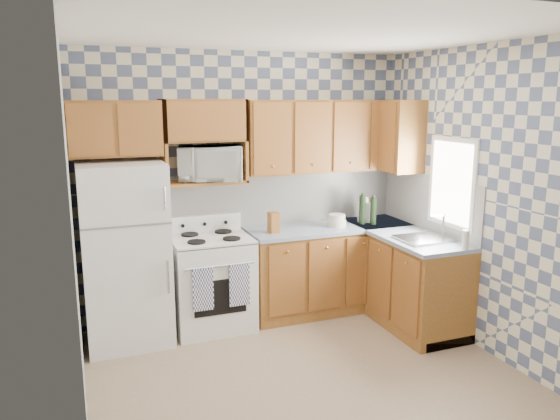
% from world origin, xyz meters
% --- Properties ---
extents(floor, '(3.40, 3.40, 0.00)m').
position_xyz_m(floor, '(0.00, 0.00, 0.00)').
color(floor, '#836C55').
rests_on(floor, ground).
extents(back_wall, '(3.40, 0.02, 2.70)m').
position_xyz_m(back_wall, '(0.00, 1.60, 1.35)').
color(back_wall, slate).
rests_on(back_wall, ground).
extents(right_wall, '(0.02, 3.20, 2.70)m').
position_xyz_m(right_wall, '(1.70, 0.00, 1.35)').
color(right_wall, slate).
rests_on(right_wall, ground).
extents(backsplash_back, '(2.60, 0.02, 0.56)m').
position_xyz_m(backsplash_back, '(0.40, 1.59, 1.20)').
color(backsplash_back, white).
rests_on(backsplash_back, back_wall).
extents(backsplash_right, '(0.02, 1.60, 0.56)m').
position_xyz_m(backsplash_right, '(1.69, 0.80, 1.20)').
color(backsplash_right, white).
rests_on(backsplash_right, right_wall).
extents(refrigerator, '(0.75, 0.70, 1.68)m').
position_xyz_m(refrigerator, '(-1.27, 1.25, 0.84)').
color(refrigerator, silver).
rests_on(refrigerator, floor).
extents(stove_body, '(0.76, 0.65, 0.90)m').
position_xyz_m(stove_body, '(-0.47, 1.28, 0.45)').
color(stove_body, silver).
rests_on(stove_body, floor).
extents(cooktop, '(0.76, 0.65, 0.02)m').
position_xyz_m(cooktop, '(-0.47, 1.28, 0.91)').
color(cooktop, silver).
rests_on(cooktop, stove_body).
extents(backguard, '(0.76, 0.08, 0.17)m').
position_xyz_m(backguard, '(-0.47, 1.55, 1.00)').
color(backguard, silver).
rests_on(backguard, cooktop).
extents(dish_towel_left, '(0.19, 0.02, 0.41)m').
position_xyz_m(dish_towel_left, '(-0.64, 0.93, 0.53)').
color(dish_towel_left, navy).
rests_on(dish_towel_left, stove_body).
extents(dish_towel_right, '(0.19, 0.02, 0.41)m').
position_xyz_m(dish_towel_right, '(-0.29, 0.93, 0.53)').
color(dish_towel_right, navy).
rests_on(dish_towel_right, stove_body).
extents(base_cabinets_back, '(1.75, 0.60, 0.88)m').
position_xyz_m(base_cabinets_back, '(0.82, 1.30, 0.44)').
color(base_cabinets_back, brown).
rests_on(base_cabinets_back, floor).
extents(base_cabinets_right, '(0.60, 1.60, 0.88)m').
position_xyz_m(base_cabinets_right, '(1.40, 0.80, 0.44)').
color(base_cabinets_right, brown).
rests_on(base_cabinets_right, floor).
extents(countertop_back, '(1.77, 0.63, 0.04)m').
position_xyz_m(countertop_back, '(0.82, 1.30, 0.90)').
color(countertop_back, slate).
rests_on(countertop_back, base_cabinets_back).
extents(countertop_right, '(0.63, 1.60, 0.04)m').
position_xyz_m(countertop_right, '(1.40, 0.80, 0.90)').
color(countertop_right, slate).
rests_on(countertop_right, base_cabinets_right).
extents(upper_cabinets_back, '(1.75, 0.33, 0.74)m').
position_xyz_m(upper_cabinets_back, '(0.82, 1.44, 1.85)').
color(upper_cabinets_back, brown).
rests_on(upper_cabinets_back, back_wall).
extents(upper_cabinets_fridge, '(0.82, 0.33, 0.50)m').
position_xyz_m(upper_cabinets_fridge, '(-1.29, 1.44, 1.97)').
color(upper_cabinets_fridge, brown).
rests_on(upper_cabinets_fridge, back_wall).
extents(upper_cabinets_right, '(0.33, 0.70, 0.74)m').
position_xyz_m(upper_cabinets_right, '(1.53, 1.25, 1.85)').
color(upper_cabinets_right, brown).
rests_on(upper_cabinets_right, right_wall).
extents(microwave_shelf, '(0.80, 0.33, 0.03)m').
position_xyz_m(microwave_shelf, '(-0.47, 1.44, 1.44)').
color(microwave_shelf, brown).
rests_on(microwave_shelf, back_wall).
extents(microwave, '(0.69, 0.55, 0.34)m').
position_xyz_m(microwave, '(-0.41, 1.44, 1.62)').
color(microwave, silver).
rests_on(microwave, microwave_shelf).
extents(sink, '(0.48, 0.40, 0.03)m').
position_xyz_m(sink, '(1.40, 0.45, 0.93)').
color(sink, '#B7B7BC').
rests_on(sink, countertop_right).
extents(window, '(0.02, 0.66, 0.86)m').
position_xyz_m(window, '(1.69, 0.45, 1.45)').
color(window, white).
rests_on(window, right_wall).
extents(bottle_0, '(0.07, 0.07, 0.31)m').
position_xyz_m(bottle_0, '(1.18, 1.25, 1.07)').
color(bottle_0, black).
rests_on(bottle_0, countertop_back).
extents(bottle_1, '(0.07, 0.07, 0.28)m').
position_xyz_m(bottle_1, '(1.28, 1.19, 1.06)').
color(bottle_1, black).
rests_on(bottle_1, countertop_back).
extents(bottle_2, '(0.07, 0.07, 0.26)m').
position_xyz_m(bottle_2, '(1.33, 1.29, 1.05)').
color(bottle_2, '#632C0E').
rests_on(bottle_2, countertop_back).
extents(knife_block, '(0.11, 0.11, 0.21)m').
position_xyz_m(knife_block, '(0.16, 1.22, 1.02)').
color(knife_block, brown).
rests_on(knife_block, countertop_back).
extents(electric_kettle, '(0.17, 0.17, 0.21)m').
position_xyz_m(electric_kettle, '(1.27, 1.34, 1.03)').
color(electric_kettle, silver).
rests_on(electric_kettle, countertop_back).
extents(food_containers, '(0.19, 0.19, 0.13)m').
position_xyz_m(food_containers, '(0.88, 1.23, 0.98)').
color(food_containers, beige).
rests_on(food_containers, countertop_back).
extents(soap_bottle, '(0.06, 0.06, 0.17)m').
position_xyz_m(soap_bottle, '(1.55, 0.05, 1.01)').
color(soap_bottle, beige).
rests_on(soap_bottle, countertop_right).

